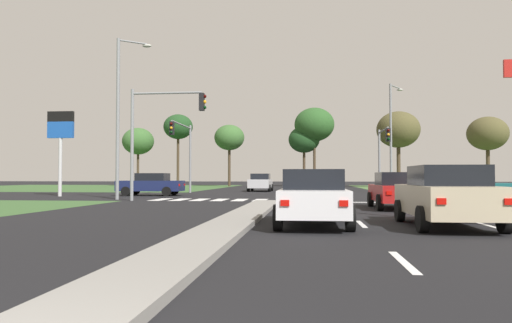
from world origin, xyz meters
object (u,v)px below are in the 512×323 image
object	(u,v)px
treeline_near	(138,141)
treeline_third	(229,138)
street_lamp_second	(121,110)
treeline_fifth	(314,125)
car_silver_near	(261,182)
treeline_seventh	(488,134)
car_red_second	(398,190)
treeline_second	(178,127)
traffic_signal_near_left	(158,124)
car_white_sixth	(313,197)
traffic_signal_far_left	(184,144)
car_navy_fourth	(151,184)
car_beige_fifth	(446,196)
car_teal_third	(471,186)
treeline_sixth	(398,130)
treeline_fourth	(304,140)
fuel_price_totem	(61,134)
street_lamp_third	(392,131)
traffic_signal_far_right	(383,148)

from	to	relation	value
treeline_near	treeline_third	xyz separation A→B (m)	(12.88, 0.14, 0.40)
street_lamp_second	treeline_fifth	xyz separation A→B (m)	(11.67, 37.60, 3.00)
car_silver_near	treeline_fifth	bearing A→B (deg)	-103.64
treeline_near	treeline_seventh	bearing A→B (deg)	-3.08
car_red_second	treeline_second	xyz separation A→B (m)	(-21.03, 42.84, 7.18)
car_silver_near	traffic_signal_near_left	size ratio (longest dim) A/B	0.75
car_white_sixth	traffic_signal_far_left	size ratio (longest dim) A/B	0.75
street_lamp_second	treeline_second	distance (m)	36.86
car_navy_fourth	traffic_signal_far_left	distance (m)	5.14
car_silver_near	car_white_sixth	world-z (taller)	car_silver_near
car_beige_fifth	treeline_seventh	xyz separation A→B (m)	(18.60, 49.74, 5.84)
car_teal_third	car_navy_fourth	world-z (taller)	car_navy_fourth
treeline_third	treeline_fifth	world-z (taller)	treeline_fifth
traffic_signal_near_left	treeline_sixth	distance (m)	41.57
car_silver_near	traffic_signal_near_left	xyz separation A→B (m)	(-3.89, -17.94, 3.36)
treeline_fourth	car_red_second	bearing A→B (deg)	-84.59
treeline_third	treeline_seventh	world-z (taller)	treeline_seventh
traffic_signal_near_left	street_lamp_second	distance (m)	3.18
car_white_sixth	street_lamp_second	distance (m)	18.33
car_silver_near	street_lamp_second	size ratio (longest dim) A/B	0.49
car_navy_fourth	treeline_second	size ratio (longest dim) A/B	0.47
fuel_price_totem	treeline_fourth	distance (m)	37.86
car_white_sixth	treeline_fourth	world-z (taller)	treeline_fourth
treeline_seventh	street_lamp_third	bearing A→B (deg)	-125.79
car_beige_fifth	traffic_signal_far_right	size ratio (longest dim) A/B	0.90
car_red_second	street_lamp_second	distance (m)	16.60
fuel_price_totem	treeline_fourth	world-z (taller)	treeline_fourth
traffic_signal_near_left	fuel_price_totem	distance (m)	9.89
car_teal_third	car_beige_fifth	bearing A→B (deg)	-19.58
treeline_fifth	street_lamp_third	bearing A→B (deg)	-74.74
traffic_signal_far_right	car_teal_third	bearing A→B (deg)	-60.05
traffic_signal_far_left	treeline_near	xyz separation A→B (m)	(-14.01, 28.61, 2.36)
traffic_signal_far_left	treeline_sixth	world-z (taller)	treeline_sixth
treeline_sixth	treeline_near	bearing A→B (deg)	175.00
car_white_sixth	street_lamp_second	size ratio (longest dim) A/B	0.46
traffic_signal_far_right	street_lamp_second	size ratio (longest dim) A/B	0.53
car_silver_near	treeline_seventh	size ratio (longest dim) A/B	0.52
fuel_price_totem	treeline_fifth	bearing A→B (deg)	62.75
car_beige_fifth	treeline_near	xyz separation A→B (m)	(-27.25, 52.20, 5.42)
traffic_signal_far_left	car_white_sixth	bearing A→B (deg)	-67.53
car_beige_fifth	traffic_signal_near_left	size ratio (longest dim) A/B	0.73
car_teal_third	car_navy_fourth	xyz separation A→B (m)	(-20.55, 2.77, 0.04)
treeline_near	car_white_sixth	bearing A→B (deg)	-65.52
treeline_seventh	treeline_near	bearing A→B (deg)	176.92
car_silver_near	fuel_price_totem	bearing A→B (deg)	45.98
car_silver_near	treeline_second	bearing A→B (deg)	-56.40
street_lamp_third	treeline_sixth	distance (m)	20.98
treeline_near	treeline_seventh	world-z (taller)	treeline_seventh
treeline_near	car_navy_fourth	bearing A→B (deg)	-68.64
treeline_sixth	fuel_price_totem	bearing A→B (deg)	-131.59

